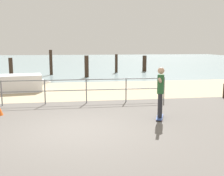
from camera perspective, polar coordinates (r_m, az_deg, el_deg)
name	(u,v)px	position (r m, az deg, el deg)	size (l,w,h in m)	color
ground_plane	(73,144)	(6.88, -8.36, -11.72)	(24.00, 10.00, 0.04)	#605B56
beach_strip	(72,90)	(14.63, -8.49, -0.51)	(24.00, 6.00, 0.04)	tan
sea_surface	(72,61)	(42.50, -8.57, 5.81)	(72.00, 50.00, 0.04)	#849EA3
railing_fence	(23,89)	(11.34, -18.52, -0.12)	(11.95, 0.05, 1.05)	slate
sailboat	(1,83)	(14.92, -22.73, 1.08)	(5.06, 2.08, 5.00)	silver
skateboard	(160,117)	(9.05, 10.20, -6.17)	(0.49, 0.82, 0.08)	#334C8C
skateboarder	(161,89)	(8.85, 10.38, -0.23)	(0.63, 1.37, 1.65)	#26262B
groyne_post_1	(11,68)	(21.21, -20.88, 4.04)	(0.29, 0.29, 1.51)	#332319
groyne_post_2	(51,62)	(22.44, -12.98, 5.36)	(0.25, 0.25, 2.06)	#332319
groyne_post_3	(87,67)	(20.31, -5.48, 4.61)	(0.32, 0.32, 1.67)	#332319
groyne_post_4	(116,64)	(23.68, 0.93, 5.28)	(0.24, 0.24, 1.64)	#332319
groyne_post_5	(144,64)	(25.08, 6.99, 5.24)	(0.37, 0.37, 1.48)	#332319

